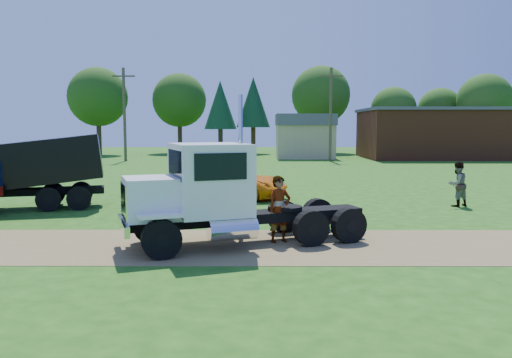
{
  "coord_description": "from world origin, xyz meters",
  "views": [
    {
      "loc": [
        -1.08,
        -13.67,
        3.3
      ],
      "look_at": [
        -1.13,
        2.67,
        1.6
      ],
      "focal_mm": 35.0,
      "sensor_mm": 36.0,
      "label": 1
    }
  ],
  "objects_px": {
    "orange_pickup": "(231,182)",
    "spectator_a": "(280,209)",
    "black_dump_truck": "(21,168)",
    "white_semi_tractor": "(213,194)"
  },
  "relations": [
    {
      "from": "black_dump_truck",
      "to": "spectator_a",
      "type": "bearing_deg",
      "value": -46.65
    },
    {
      "from": "white_semi_tractor",
      "to": "spectator_a",
      "type": "distance_m",
      "value": 1.97
    },
    {
      "from": "white_semi_tractor",
      "to": "black_dump_truck",
      "type": "relative_size",
      "value": 1.0
    },
    {
      "from": "white_semi_tractor",
      "to": "black_dump_truck",
      "type": "distance_m",
      "value": 10.39
    },
    {
      "from": "black_dump_truck",
      "to": "spectator_a",
      "type": "relative_size",
      "value": 3.69
    },
    {
      "from": "orange_pickup",
      "to": "spectator_a",
      "type": "height_order",
      "value": "spectator_a"
    },
    {
      "from": "white_semi_tractor",
      "to": "orange_pickup",
      "type": "bearing_deg",
      "value": 69.97
    },
    {
      "from": "white_semi_tractor",
      "to": "orange_pickup",
      "type": "distance_m",
      "value": 9.64
    },
    {
      "from": "white_semi_tractor",
      "to": "black_dump_truck",
      "type": "xyz_separation_m",
      "value": [
        -8.29,
        6.27,
        0.21
      ]
    },
    {
      "from": "black_dump_truck",
      "to": "orange_pickup",
      "type": "xyz_separation_m",
      "value": [
        8.29,
        3.35,
        -0.92
      ]
    }
  ]
}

